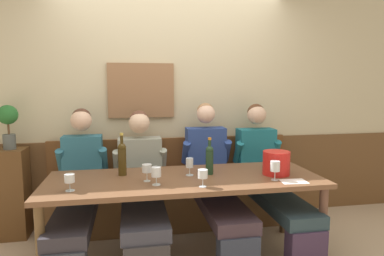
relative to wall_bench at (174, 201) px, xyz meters
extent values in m
cube|color=beige|center=(0.00, 0.26, 1.12)|extent=(6.80, 0.08, 2.80)
cube|color=#8C6242|center=(-0.32, 0.20, 1.18)|extent=(0.71, 0.04, 0.58)
cube|color=brown|center=(0.00, 0.21, 0.18)|extent=(6.80, 0.03, 0.92)
cube|color=brown|center=(0.00, -0.02, -0.06)|extent=(2.63, 0.42, 0.44)
cube|color=brown|center=(0.00, -0.02, 0.18)|extent=(2.57, 0.39, 0.05)
cube|color=brown|center=(0.00, 0.17, 0.43)|extent=(2.63, 0.04, 0.45)
cube|color=brown|center=(0.00, -0.73, 0.44)|extent=(2.33, 0.85, 0.04)
cylinder|color=brown|center=(-1.09, -1.08, 0.07)|extent=(0.07, 0.07, 0.70)
cylinder|color=brown|center=(1.09, -1.08, 0.07)|extent=(0.07, 0.07, 0.70)
cylinder|color=brown|center=(-1.09, -0.37, 0.07)|extent=(0.07, 0.07, 0.70)
cylinder|color=brown|center=(1.09, -0.37, 0.07)|extent=(0.07, 0.07, 0.70)
cube|color=#2C2930|center=(-0.92, -0.63, 0.15)|extent=(0.32, 1.15, 0.11)
cube|color=#2B657B|center=(-0.92, -0.02, 0.47)|extent=(0.38, 0.20, 0.53)
sphere|color=beige|center=(-0.92, -0.03, 0.89)|extent=(0.21, 0.21, 0.21)
sphere|color=#523426|center=(-0.92, 0.00, 0.92)|extent=(0.19, 0.19, 0.19)
cylinder|color=#2B657B|center=(-1.13, -0.06, 0.50)|extent=(0.08, 0.20, 0.27)
cylinder|color=#2B657B|center=(-0.72, -0.06, 0.50)|extent=(0.08, 0.20, 0.27)
cube|color=#34343F|center=(-0.36, -0.63, 0.15)|extent=(0.37, 1.14, 0.11)
cube|color=#939A8C|center=(-0.36, -0.02, 0.45)|extent=(0.44, 0.23, 0.49)
sphere|color=beige|center=(-0.36, -0.03, 0.85)|extent=(0.21, 0.21, 0.21)
sphere|color=brown|center=(-0.36, 0.00, 0.88)|extent=(0.20, 0.20, 0.20)
cylinder|color=#939A8C|center=(-0.59, -0.06, 0.47)|extent=(0.08, 0.20, 0.27)
cylinder|color=#939A8C|center=(-0.12, -0.06, 0.47)|extent=(0.08, 0.20, 0.27)
cube|color=#362831|center=(0.34, -0.63, 0.15)|extent=(0.35, 1.15, 0.11)
cube|color=navy|center=(0.34, -0.02, 0.50)|extent=(0.42, 0.20, 0.58)
sphere|color=beige|center=(0.34, -0.03, 0.94)|extent=(0.20, 0.20, 0.20)
sphere|color=#A3754E|center=(0.34, 0.00, 0.96)|extent=(0.18, 0.18, 0.18)
cylinder|color=navy|center=(0.12, -0.06, 0.53)|extent=(0.08, 0.20, 0.27)
cylinder|color=navy|center=(0.56, -0.06, 0.53)|extent=(0.08, 0.20, 0.27)
cube|color=#372740|center=(0.91, -1.15, -0.09)|extent=(0.31, 0.14, 0.38)
cube|color=#25373F|center=(0.91, -0.63, 0.15)|extent=(0.34, 1.14, 0.11)
cube|color=#1C6B7B|center=(0.91, -0.02, 0.49)|extent=(0.40, 0.21, 0.55)
sphere|color=#DAB093|center=(0.91, -0.03, 0.92)|extent=(0.21, 0.21, 0.21)
sphere|color=#52311E|center=(0.91, 0.00, 0.94)|extent=(0.19, 0.19, 0.19)
cylinder|color=#1C6B7B|center=(0.70, -0.06, 0.52)|extent=(0.08, 0.20, 0.27)
cylinder|color=#1C6B7B|center=(1.13, -0.06, 0.52)|extent=(0.08, 0.20, 0.27)
cylinder|color=red|center=(0.81, -0.78, 0.56)|extent=(0.24, 0.24, 0.21)
cylinder|color=#1D3922|center=(0.23, -0.66, 0.56)|extent=(0.07, 0.07, 0.21)
sphere|color=#1D3922|center=(0.23, -0.66, 0.68)|extent=(0.07, 0.07, 0.07)
cylinder|color=#1D3922|center=(0.23, -0.66, 0.72)|extent=(0.03, 0.03, 0.08)
cylinder|color=orange|center=(0.23, -0.66, 0.77)|extent=(0.03, 0.03, 0.02)
cylinder|color=#3F3010|center=(-0.52, -0.55, 0.57)|extent=(0.07, 0.07, 0.23)
sphere|color=#3F3010|center=(-0.52, -0.55, 0.70)|extent=(0.07, 0.07, 0.07)
cylinder|color=#3F3010|center=(-0.52, -0.55, 0.76)|extent=(0.03, 0.03, 0.10)
cylinder|color=gold|center=(-0.52, -0.55, 0.82)|extent=(0.03, 0.03, 0.02)
cylinder|color=silver|center=(-0.32, -0.79, 0.46)|extent=(0.06, 0.06, 0.00)
cylinder|color=silver|center=(-0.32, -0.79, 0.50)|extent=(0.01, 0.01, 0.07)
cylinder|color=silver|center=(-0.32, -0.79, 0.57)|extent=(0.08, 0.08, 0.07)
cylinder|color=#EADC88|center=(-0.32, -0.79, 0.54)|extent=(0.07, 0.07, 0.02)
cylinder|color=silver|center=(0.05, -0.67, 0.46)|extent=(0.07, 0.07, 0.00)
cylinder|color=silver|center=(0.05, -0.67, 0.49)|extent=(0.01, 0.01, 0.07)
cylinder|color=silver|center=(0.05, -0.67, 0.57)|extent=(0.06, 0.06, 0.08)
cylinder|color=#F0DD78|center=(0.05, -0.67, 0.54)|extent=(0.06, 0.06, 0.02)
cylinder|color=silver|center=(-0.90, -0.94, 0.46)|extent=(0.07, 0.07, 0.00)
cylinder|color=silver|center=(-0.90, -0.94, 0.49)|extent=(0.01, 0.01, 0.06)
cylinder|color=silver|center=(-0.90, -0.94, 0.55)|extent=(0.07, 0.07, 0.06)
cylinder|color=#E7D278|center=(-0.90, -0.94, 0.53)|extent=(0.07, 0.07, 0.02)
cylinder|color=silver|center=(0.09, -1.02, 0.46)|extent=(0.06, 0.06, 0.00)
cylinder|color=silver|center=(0.09, -1.02, 0.49)|extent=(0.01, 0.01, 0.07)
cylinder|color=silver|center=(0.09, -1.02, 0.56)|extent=(0.08, 0.08, 0.07)
cylinder|color=silver|center=(-0.26, -0.90, 0.46)|extent=(0.07, 0.07, 0.00)
cylinder|color=silver|center=(-0.26, -0.90, 0.49)|extent=(0.01, 0.01, 0.06)
cylinder|color=silver|center=(-0.26, -0.90, 0.56)|extent=(0.08, 0.08, 0.08)
cylinder|color=silver|center=(0.72, -0.94, 0.46)|extent=(0.06, 0.06, 0.00)
cylinder|color=silver|center=(0.72, -0.94, 0.50)|extent=(0.01, 0.01, 0.07)
cylinder|color=silver|center=(0.72, -0.94, 0.57)|extent=(0.08, 0.08, 0.08)
cylinder|color=#F2E58F|center=(0.72, -0.94, 0.55)|extent=(0.07, 0.07, 0.04)
cube|color=white|center=(0.85, -1.02, 0.46)|extent=(0.22, 0.17, 0.00)
cube|color=brown|center=(-1.61, 0.03, 0.17)|extent=(0.28, 0.28, 0.90)
cylinder|color=#4F5451|center=(-1.61, 0.03, 0.69)|extent=(0.12, 0.12, 0.15)
cylinder|color=brown|center=(-1.61, 0.03, 0.82)|extent=(0.02, 0.02, 0.12)
sphere|color=#28692D|center=(-1.61, 0.03, 0.95)|extent=(0.19, 0.19, 0.19)
camera|label=1|loc=(-0.46, -3.52, 1.24)|focal=31.80mm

